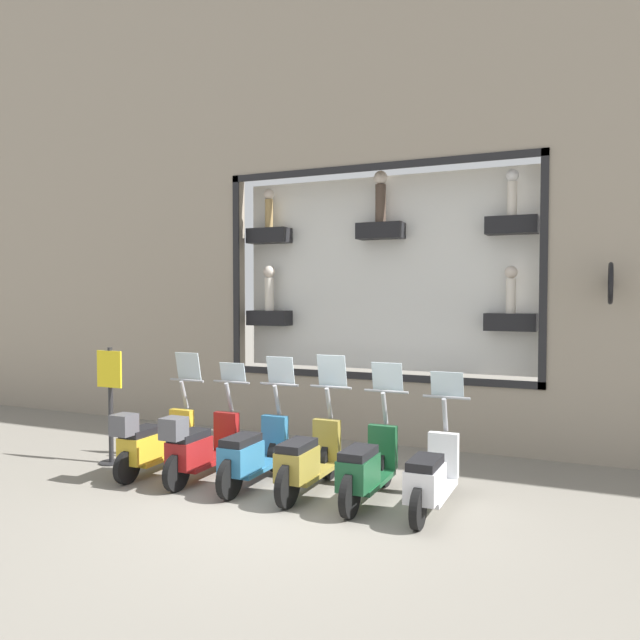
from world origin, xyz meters
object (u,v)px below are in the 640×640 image
scooter_olive_2 (307,460)px  scooter_yellow_5 (151,442)px  shop_sign_post (110,401)px  scooter_red_4 (198,447)px  scooter_white_0 (431,477)px  scooter_teal_3 (252,454)px  scooter_green_1 (366,468)px

scooter_olive_2 → scooter_yellow_5: (-0.07, 2.40, 0.01)m
scooter_olive_2 → shop_sign_post: size_ratio=1.03×
scooter_olive_2 → scooter_red_4: size_ratio=1.01×
scooter_white_0 → scooter_olive_2: bearing=89.6°
scooter_olive_2 → scooter_teal_3: (-0.00, 0.80, -0.01)m
scooter_olive_2 → scooter_red_4: (-0.07, 1.60, 0.02)m
scooter_white_0 → scooter_yellow_5: scooter_yellow_5 is taller
shop_sign_post → scooter_red_4: bearing=-96.6°
scooter_white_0 → scooter_yellow_5: (-0.06, 4.00, 0.04)m
scooter_olive_2 → shop_sign_post: 3.36m
scooter_white_0 → scooter_red_4: size_ratio=1.00×
scooter_green_1 → shop_sign_post: (0.13, 4.12, 0.52)m
scooter_olive_2 → scooter_yellow_5: scooter_olive_2 is taller
scooter_green_1 → scooter_red_4: scooter_green_1 is taller
scooter_yellow_5 → scooter_green_1: bearing=-88.7°
scooter_white_0 → shop_sign_post: size_ratio=1.02×
scooter_white_0 → scooter_red_4: scooter_white_0 is taller
scooter_red_4 → scooter_yellow_5: 0.80m
scooter_yellow_5 → shop_sign_post: bearing=77.7°
scooter_olive_2 → scooter_yellow_5: bearing=91.8°
scooter_green_1 → scooter_red_4: bearing=91.6°
scooter_teal_3 → scooter_red_4: 0.80m
scooter_white_0 → scooter_yellow_5: bearing=90.9°
scooter_teal_3 → scooter_red_4: bearing=94.9°
scooter_green_1 → shop_sign_post: size_ratio=1.03×
scooter_white_0 → scooter_green_1: 0.80m
scooter_olive_2 → scooter_green_1: bearing=-90.2°
scooter_red_4 → scooter_yellow_5: (-0.00, 0.80, -0.01)m
scooter_white_0 → scooter_teal_3: 2.40m
scooter_green_1 → scooter_teal_3: scooter_teal_3 is taller
scooter_green_1 → scooter_olive_2: (0.00, 0.80, 0.01)m
shop_sign_post → scooter_olive_2: bearing=-92.2°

